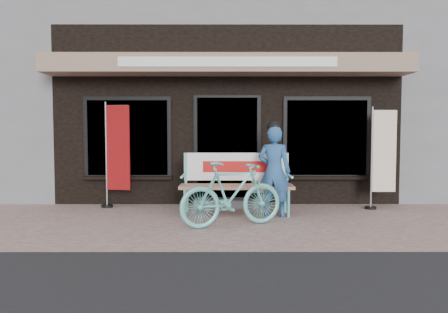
{
  "coord_description": "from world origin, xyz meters",
  "views": [
    {
      "loc": [
        -0.08,
        -6.79,
        1.5
      ],
      "look_at": [
        -0.07,
        0.7,
        1.05
      ],
      "focal_mm": 35.0,
      "sensor_mm": 36.0,
      "label": 1
    }
  ],
  "objects_px": {
    "bench": "(236,178)",
    "bicycle": "(232,194)",
    "person": "(274,169)",
    "nobori_red": "(116,153)",
    "menu_stand": "(259,184)",
    "nobori_cream": "(382,157)"
  },
  "relations": [
    {
      "from": "bicycle",
      "to": "menu_stand",
      "type": "bearing_deg",
      "value": -38.36
    },
    {
      "from": "nobori_red",
      "to": "nobori_cream",
      "type": "xyz_separation_m",
      "value": [
        5.08,
        -0.16,
        -0.05
      ]
    },
    {
      "from": "bench",
      "to": "bicycle",
      "type": "height_order",
      "value": "bench"
    },
    {
      "from": "nobori_red",
      "to": "menu_stand",
      "type": "relative_size",
      "value": 2.39
    },
    {
      "from": "nobori_red",
      "to": "bench",
      "type": "bearing_deg",
      "value": -3.73
    },
    {
      "from": "person",
      "to": "nobori_red",
      "type": "relative_size",
      "value": 0.82
    },
    {
      "from": "nobori_red",
      "to": "person",
      "type": "bearing_deg",
      "value": -5.25
    },
    {
      "from": "bench",
      "to": "bicycle",
      "type": "xyz_separation_m",
      "value": [
        -0.1,
        -1.05,
        -0.13
      ]
    },
    {
      "from": "nobori_cream",
      "to": "menu_stand",
      "type": "xyz_separation_m",
      "value": [
        -2.29,
        0.38,
        -0.56
      ]
    },
    {
      "from": "menu_stand",
      "to": "person",
      "type": "bearing_deg",
      "value": -97.98
    },
    {
      "from": "person",
      "to": "bicycle",
      "type": "distance_m",
      "value": 1.14
    },
    {
      "from": "person",
      "to": "nobori_cream",
      "type": "distance_m",
      "value": 2.25
    },
    {
      "from": "bench",
      "to": "nobori_cream",
      "type": "relative_size",
      "value": 1.04
    },
    {
      "from": "menu_stand",
      "to": "nobori_red",
      "type": "bearing_deg",
      "value": 168.04
    },
    {
      "from": "person",
      "to": "menu_stand",
      "type": "bearing_deg",
      "value": 116.43
    },
    {
      "from": "person",
      "to": "nobori_red",
      "type": "bearing_deg",
      "value": -178.44
    },
    {
      "from": "bench",
      "to": "person",
      "type": "bearing_deg",
      "value": -21.05
    },
    {
      "from": "person",
      "to": "bicycle",
      "type": "height_order",
      "value": "person"
    },
    {
      "from": "person",
      "to": "nobori_red",
      "type": "distance_m",
      "value": 3.08
    },
    {
      "from": "person",
      "to": "menu_stand",
      "type": "relative_size",
      "value": 1.95
    },
    {
      "from": "bench",
      "to": "nobori_red",
      "type": "height_order",
      "value": "nobori_red"
    },
    {
      "from": "bench",
      "to": "person",
      "type": "distance_m",
      "value": 0.72
    }
  ]
}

